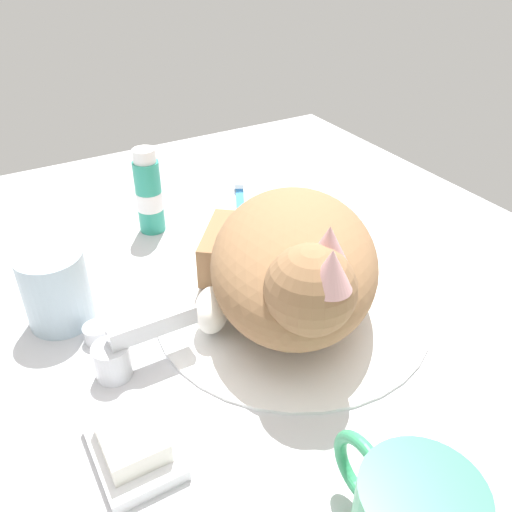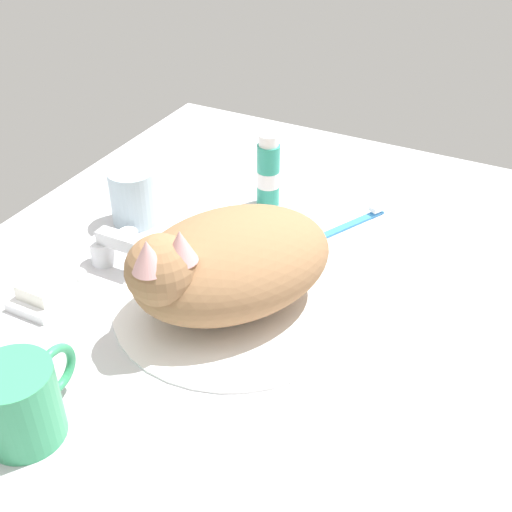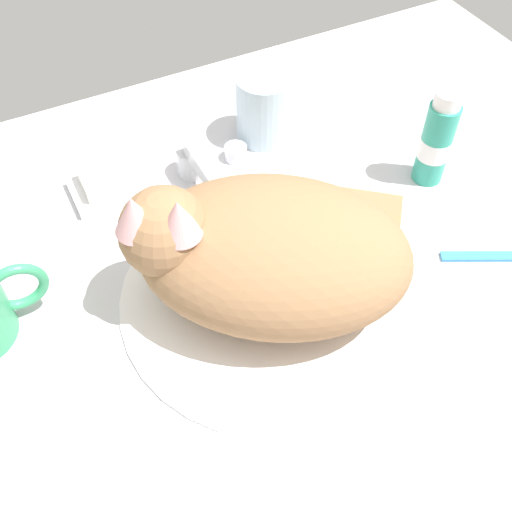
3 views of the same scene
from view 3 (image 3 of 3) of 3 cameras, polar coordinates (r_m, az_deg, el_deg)
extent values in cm
cube|color=silver|center=(63.74, 1.51, -4.54)|extent=(110.00, 82.50, 3.00)
cylinder|color=white|center=(62.25, 1.55, -3.56)|extent=(31.03, 31.03, 0.67)
cylinder|color=silver|center=(74.16, -6.03, 8.82)|extent=(3.60, 3.60, 3.63)
cube|color=silver|center=(69.19, -4.80, 8.44)|extent=(2.00, 8.78, 2.00)
cylinder|color=silver|center=(73.58, -10.15, 6.85)|extent=(2.80, 2.80, 1.80)
cylinder|color=silver|center=(76.37, -1.92, 9.64)|extent=(2.80, 2.80, 1.80)
ellipsoid|color=#936B47|center=(57.26, 1.68, 0.19)|extent=(31.58, 29.28, 12.00)
sphere|color=#936B47|center=(55.22, -8.51, 2.22)|extent=(11.79, 11.79, 8.51)
ellipsoid|color=white|center=(56.20, -6.61, 0.85)|extent=(7.20, 6.95, 4.68)
cone|color=#DB9E9E|center=(51.20, -7.23, 3.53)|extent=(5.31, 5.31, 3.83)
cone|color=#DB9E9E|center=(52.12, -11.35, 3.84)|extent=(5.31, 5.31, 3.83)
cube|color=#936B47|center=(65.29, 8.57, 3.10)|extent=(11.36, 10.59, 5.18)
ellipsoid|color=white|center=(66.01, -1.62, 4.12)|extent=(6.66, 6.09, 4.66)
torus|color=#389966|center=(61.91, -21.43, -2.75)|extent=(5.93, 1.00, 5.93)
cylinder|color=silver|center=(77.73, 0.79, 13.71)|extent=(7.04, 7.04, 8.62)
cube|color=white|center=(74.25, -13.47, 6.29)|extent=(9.00, 6.40, 1.20)
cube|color=white|center=(73.18, -13.69, 7.19)|extent=(6.14, 4.88, 2.01)
cylinder|color=teal|center=(73.90, 16.44, 10.04)|extent=(3.60, 3.60, 10.33)
cylinder|color=white|center=(74.21, 16.36, 9.74)|extent=(3.67, 3.67, 2.58)
cylinder|color=white|center=(70.34, 17.55, 13.79)|extent=(3.06, 3.06, 1.80)
cube|color=#388CD8|center=(70.56, 22.23, 0.07)|extent=(12.68, 7.18, 0.80)
camera|label=1|loc=(0.65, -51.27, 23.73)|focal=37.49mm
camera|label=2|loc=(0.39, -111.67, -16.96)|focal=45.69mm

